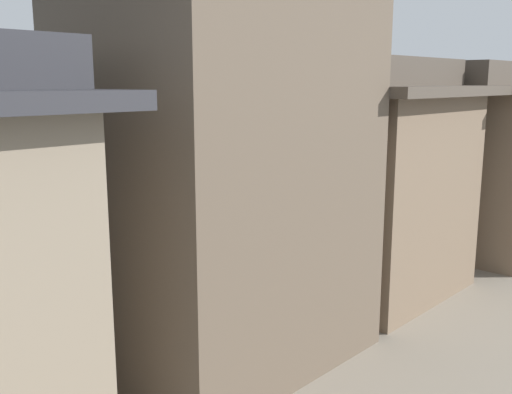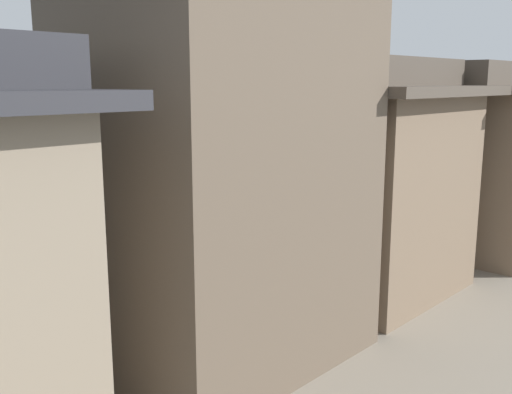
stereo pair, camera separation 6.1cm
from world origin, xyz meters
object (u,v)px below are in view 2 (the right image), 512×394
object	(u,v)px
boat_moored_far	(38,316)
boat_midriver_drifting	(493,180)
boat_moored_nearest	(372,221)
house_waterfront_second	(219,145)
house_waterfront_narrow	(474,158)
house_waterfront_tall	(365,178)
boat_moored_second	(251,203)

from	to	relation	value
boat_moored_far	boat_midriver_drifting	distance (m)	29.93
boat_moored_nearest	boat_midriver_drifting	size ratio (longest dim) A/B	1.17
boat_moored_nearest	boat_moored_far	distance (m)	15.26
house_waterfront_second	boat_moored_far	bearing A→B (deg)	-167.04
boat_moored_far	house_waterfront_narrow	size ratio (longest dim) A/B	0.63
house_waterfront_second	house_waterfront_tall	size ratio (longest dim) A/B	1.42
boat_moored_second	boat_midriver_drifting	distance (m)	16.73
boat_moored_second	house_waterfront_tall	world-z (taller)	house_waterfront_tall
house_waterfront_tall	boat_moored_nearest	bearing A→B (deg)	120.22
house_waterfront_narrow	boat_moored_second	bearing A→B (deg)	172.79
boat_midriver_drifting	house_waterfront_narrow	xyz separation A→B (m)	(5.77, -17.06, 3.52)
boat_midriver_drifting	house_waterfront_narrow	world-z (taller)	house_waterfront_narrow
boat_moored_nearest	boat_moored_far	size ratio (longest dim) A/B	1.50
boat_moored_far	boat_moored_second	bearing A→B (deg)	112.95
boat_midriver_drifting	house_waterfront_second	world-z (taller)	house_waterfront_second
boat_moored_far	house_waterfront_tall	bearing A→B (deg)	49.98
house_waterfront_tall	house_waterfront_narrow	xyz separation A→B (m)	(0.32, 6.25, -0.01)
boat_moored_far	house_waterfront_narrow	xyz separation A→B (m)	(5.88, 12.87, 3.46)
boat_moored_second	house_waterfront_tall	xyz separation A→B (m)	(11.65, -7.76, 3.51)
boat_moored_far	house_waterfront_second	world-z (taller)	house_waterfront_second
boat_moored_second	house_waterfront_narrow	bearing A→B (deg)	-7.21
boat_moored_far	boat_moored_nearest	bearing A→B (deg)	88.01
boat_moored_nearest	house_waterfront_narrow	world-z (taller)	house_waterfront_narrow
house_waterfront_tall	boat_moored_far	bearing A→B (deg)	-130.02
house_waterfront_second	boat_midriver_drifting	bearing A→B (deg)	100.82
boat_midriver_drifting	house_waterfront_tall	bearing A→B (deg)	-76.83
boat_moored_nearest	boat_moored_second	size ratio (longest dim) A/B	1.66
house_waterfront_tall	house_waterfront_narrow	bearing A→B (deg)	87.08
boat_moored_nearest	boat_moored_far	bearing A→B (deg)	-91.99
house_waterfront_tall	house_waterfront_narrow	distance (m)	6.26
house_waterfront_narrow	house_waterfront_second	bearing A→B (deg)	-91.49
boat_moored_far	house_waterfront_narrow	distance (m)	14.57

